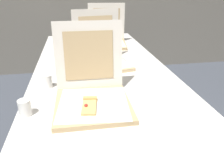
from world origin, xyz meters
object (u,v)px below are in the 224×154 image
(cup_white_near_center, at_px, (47,81))
(cup_white_near_left, at_px, (25,108))
(pizza_box_front, at_px, (92,93))
(pizza_box_back, at_px, (107,39))
(pizza_box_middle, at_px, (101,57))
(table, at_px, (104,81))

(cup_white_near_center, bearing_deg, cup_white_near_left, -103.95)
(pizza_box_front, bearing_deg, pizza_box_back, 78.53)
(pizza_box_front, distance_m, pizza_box_back, 1.09)
(pizza_box_front, bearing_deg, pizza_box_middle, 78.98)
(pizza_box_front, bearing_deg, table, 73.81)
(pizza_box_front, xyz_separation_m, cup_white_near_center, (-0.23, 0.22, -0.02))
(pizza_box_front, relative_size, cup_white_near_center, 5.39)
(table, distance_m, pizza_box_front, 0.36)
(pizza_box_middle, xyz_separation_m, cup_white_near_center, (-0.34, -0.33, -0.02))
(cup_white_near_center, xyz_separation_m, cup_white_near_left, (-0.07, -0.27, 0.00))
(table, height_order, cup_white_near_center, cup_white_near_center)
(pizza_box_front, relative_size, pizza_box_middle, 1.00)
(pizza_box_back, xyz_separation_m, cup_white_near_center, (-0.46, -0.85, -0.02))
(cup_white_near_center, bearing_deg, table, 20.10)
(table, distance_m, cup_white_near_left, 0.56)
(table, bearing_deg, pizza_box_front, -107.05)
(cup_white_near_center, bearing_deg, pizza_box_front, -43.68)
(pizza_box_back, xyz_separation_m, cup_white_near_left, (-0.53, -1.12, -0.02))
(pizza_box_front, height_order, pizza_box_back, same)
(pizza_box_back, height_order, cup_white_near_left, pizza_box_back)
(pizza_box_middle, bearing_deg, table, -101.62)
(pizza_box_back, bearing_deg, cup_white_near_left, -107.53)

